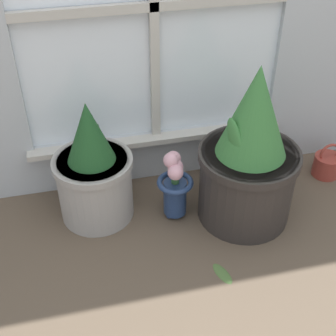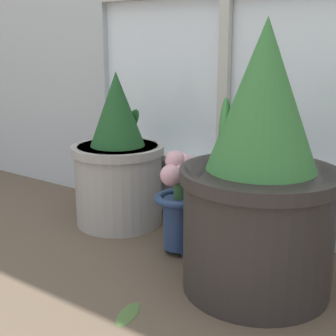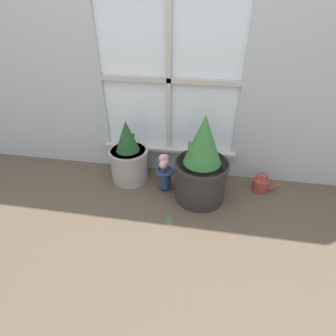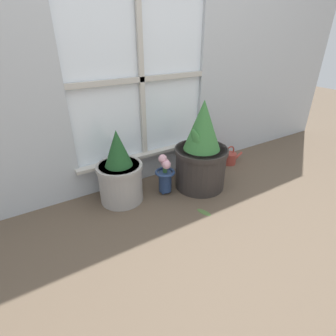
{
  "view_description": "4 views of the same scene",
  "coord_description": "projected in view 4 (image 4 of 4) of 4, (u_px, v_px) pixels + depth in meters",
  "views": [
    {
      "loc": [
        -0.35,
        -1.04,
        1.38
      ],
      "look_at": [
        -0.01,
        0.38,
        0.25
      ],
      "focal_mm": 50.0,
      "sensor_mm": 36.0,
      "label": 1
    },
    {
      "loc": [
        0.76,
        -0.72,
        0.62
      ],
      "look_at": [
        -0.04,
        0.41,
        0.26
      ],
      "focal_mm": 50.0,
      "sensor_mm": 36.0,
      "label": 2
    },
    {
      "loc": [
        0.33,
        -1.29,
        1.33
      ],
      "look_at": [
        0.04,
        0.41,
        0.19
      ],
      "focal_mm": 28.0,
      "sensor_mm": 36.0,
      "label": 3
    },
    {
      "loc": [
        -0.85,
        -1.07,
        1.11
      ],
      "look_at": [
        0.06,
        0.41,
        0.19
      ],
      "focal_mm": 28.0,
      "sensor_mm": 36.0,
      "label": 4
    }
  ],
  "objects": [
    {
      "name": "watering_can",
      "position": [
        230.0,
        158.0,
        2.42
      ],
      "size": [
        0.22,
        0.12,
        0.17
      ],
      "color": "#99382D",
      "rests_on": "ground_plane"
    },
    {
      "name": "potted_plant_left",
      "position": [
        120.0,
        173.0,
        1.83
      ],
      "size": [
        0.32,
        0.32,
        0.54
      ],
      "color": "#9E9993",
      "rests_on": "ground_plane"
    },
    {
      "name": "potted_plant_right",
      "position": [
        201.0,
        153.0,
        1.96
      ],
      "size": [
        0.4,
        0.4,
        0.69
      ],
      "color": "#2D2826",
      "rests_on": "ground_plane"
    },
    {
      "name": "flower_vase",
      "position": [
        165.0,
        173.0,
        1.93
      ],
      "size": [
        0.15,
        0.15,
        0.32
      ],
      "color": "navy",
      "rests_on": "ground_plane"
    },
    {
      "name": "fallen_leaf",
      "position": [
        204.0,
        212.0,
        1.79
      ],
      "size": [
        0.07,
        0.12,
        0.01
      ],
      "color": "#476633",
      "rests_on": "ground_plane"
    },
    {
      "name": "ground_plane",
      "position": [
        193.0,
        220.0,
        1.72
      ],
      "size": [
        10.0,
        10.0,
        0.0
      ],
      "primitive_type": "plane",
      "color": "brown"
    }
  ]
}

